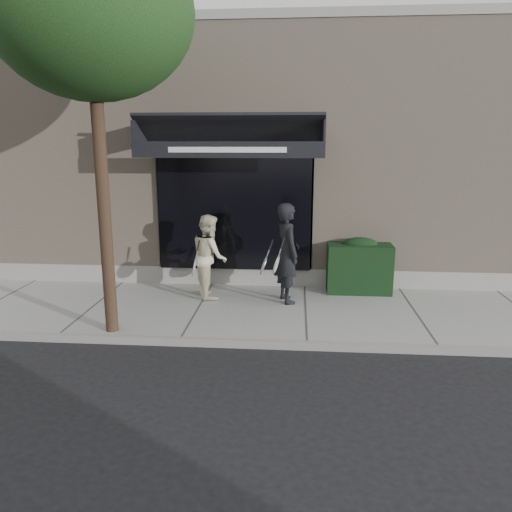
# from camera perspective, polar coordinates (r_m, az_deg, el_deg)

# --- Properties ---
(ground) EXTENTS (80.00, 80.00, 0.00)m
(ground) POSITION_cam_1_polar(r_m,az_deg,el_deg) (9.38, 5.67, -6.79)
(ground) COLOR black
(ground) RESTS_ON ground
(sidewalk) EXTENTS (20.00, 3.00, 0.12)m
(sidewalk) POSITION_cam_1_polar(r_m,az_deg,el_deg) (9.36, 5.68, -6.44)
(sidewalk) COLOR gray
(sidewalk) RESTS_ON ground
(curb) EXTENTS (20.00, 0.10, 0.14)m
(curb) POSITION_cam_1_polar(r_m,az_deg,el_deg) (7.91, 5.87, -10.12)
(curb) COLOR gray
(curb) RESTS_ON ground
(building_facade) EXTENTS (14.30, 8.04, 5.64)m
(building_facade) POSITION_cam_1_polar(r_m,az_deg,el_deg) (13.79, 5.57, 11.19)
(building_facade) COLOR tan
(building_facade) RESTS_ON ground
(hedge) EXTENTS (1.30, 0.70, 1.14)m
(hedge) POSITION_cam_1_polar(r_m,az_deg,el_deg) (10.47, 11.68, -1.12)
(hedge) COLOR black
(hedge) RESTS_ON sidewalk
(street_tree) EXTENTS (3.00, 3.00, 6.28)m
(street_tree) POSITION_cam_1_polar(r_m,az_deg,el_deg) (8.29, -18.41, 25.00)
(street_tree) COLOR black
(street_tree) RESTS_ON ground
(pedestrian_front) EXTENTS (0.87, 0.93, 1.92)m
(pedestrian_front) POSITION_cam_1_polar(r_m,az_deg,el_deg) (9.52, 3.57, 0.32)
(pedestrian_front) COLOR black
(pedestrian_front) RESTS_ON sidewalk
(pedestrian_back) EXTENTS (0.88, 1.02, 1.66)m
(pedestrian_back) POSITION_cam_1_polar(r_m,az_deg,el_deg) (9.88, -5.33, -0.01)
(pedestrian_back) COLOR beige
(pedestrian_back) RESTS_ON sidewalk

